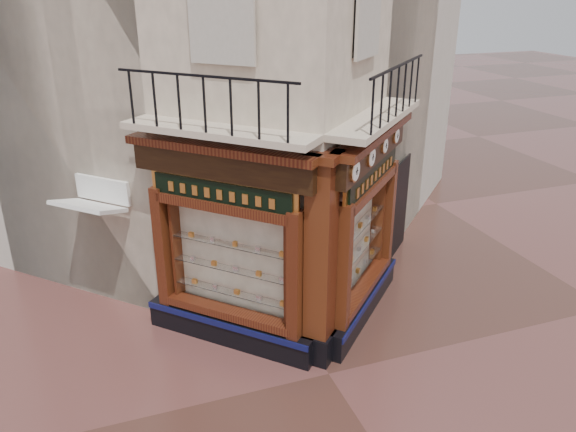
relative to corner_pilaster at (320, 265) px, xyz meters
name	(u,v)px	position (x,y,z in m)	size (l,w,h in m)	color
ground	(329,374)	(0.00, -0.50, -1.95)	(80.00, 80.00, 0.00)	#462820
main_building	(231,4)	(0.00, 5.66, 4.05)	(8.00, 8.00, 12.00)	beige
neighbour_left	(116,23)	(-2.47, 8.13, 3.55)	(8.00, 8.00, 11.00)	beige
neighbour_right	(294,19)	(2.47, 8.13, 3.55)	(8.00, 8.00, 11.00)	beige
shopfront_left	(226,250)	(-1.41, 1.07, 0.03)	(2.86, 2.86, 3.98)	black
shopfront_right	(365,229)	(1.41, 1.07, 0.03)	(2.86, 2.86, 3.98)	black
corner_pilaster	(320,265)	(0.00, 0.00, 0.00)	(0.85, 0.85, 3.98)	black
balcony	(301,124)	(0.00, 0.99, 2.27)	(5.94, 2.97, 1.03)	beige
clock_a	(355,171)	(0.55, -0.05, 1.67)	(0.31, 0.31, 0.39)	#C07B40
clock_b	(371,157)	(1.17, 0.57, 1.67)	(0.30, 0.30, 0.37)	#C07B40
clock_c	(384,146)	(1.76, 1.15, 1.67)	(0.25, 0.25, 0.31)	#C07B40
clock_d	(396,136)	(2.33, 1.73, 1.67)	(0.26, 0.26, 0.32)	#C07B40
awning	(104,312)	(-3.70, 3.00, -1.95)	(1.33, 0.80, 0.08)	white
signboard_left	(221,193)	(-1.46, 1.01, 1.15)	(2.13, 2.13, 0.57)	gold
signboard_right	(372,175)	(1.46, 1.01, 1.15)	(2.17, 2.17, 0.58)	gold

